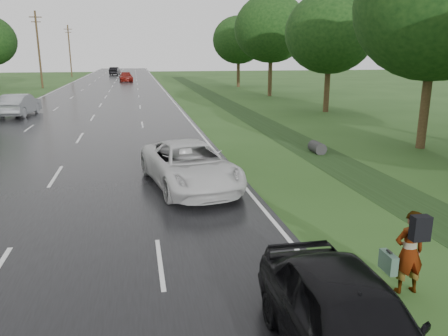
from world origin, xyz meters
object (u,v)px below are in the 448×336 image
dark_sedan (349,324)px  silver_sedan (19,105)px  pedestrian (409,251)px  white_pickup (190,165)px

dark_sedan → silver_sedan: 32.34m
dark_sedan → silver_sedan: (-11.43, 30.25, 0.06)m
silver_sedan → pedestrian: bearing=121.8°
dark_sedan → silver_sedan: bearing=111.4°
dark_sedan → pedestrian: bearing=41.0°
dark_sedan → silver_sedan: silver_sedan is taller
pedestrian → dark_sedan: (-2.18, -1.85, -0.08)m
pedestrian → white_pickup: 8.49m
white_pickup → dark_sedan: white_pickup is taller
dark_sedan → white_pickup: bearing=97.3°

